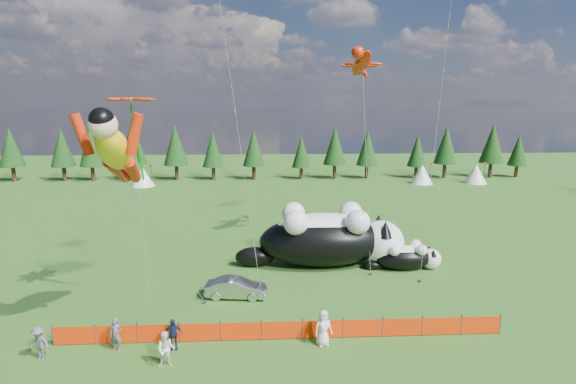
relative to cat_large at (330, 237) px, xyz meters
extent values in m
plane|color=#153A0A|center=(-3.83, -7.28, -2.08)|extent=(160.00, 160.00, 0.00)
cylinder|color=#262626|center=(-14.83, -10.28, -1.53)|extent=(0.06, 0.06, 1.10)
cylinder|color=#262626|center=(-12.83, -10.28, -1.53)|extent=(0.06, 0.06, 1.10)
cylinder|color=#262626|center=(-10.83, -10.28, -1.53)|extent=(0.06, 0.06, 1.10)
cylinder|color=#262626|center=(-8.83, -10.28, -1.53)|extent=(0.06, 0.06, 1.10)
cylinder|color=#262626|center=(-6.83, -10.28, -1.53)|extent=(0.06, 0.06, 1.10)
cylinder|color=#262626|center=(-4.83, -10.28, -1.53)|extent=(0.06, 0.06, 1.10)
cylinder|color=#262626|center=(-2.83, -10.28, -1.53)|extent=(0.06, 0.06, 1.10)
cylinder|color=#262626|center=(-0.83, -10.28, -1.53)|extent=(0.06, 0.06, 1.10)
cylinder|color=#262626|center=(1.17, -10.28, -1.53)|extent=(0.06, 0.06, 1.10)
cylinder|color=#262626|center=(3.17, -10.28, -1.53)|extent=(0.06, 0.06, 1.10)
cylinder|color=#262626|center=(5.17, -10.28, -1.53)|extent=(0.06, 0.06, 1.10)
cylinder|color=#262626|center=(7.17, -10.28, -1.53)|extent=(0.06, 0.06, 1.10)
cube|color=red|center=(-13.83, -10.28, -1.58)|extent=(2.00, 0.04, 0.90)
cube|color=red|center=(-11.83, -10.28, -1.58)|extent=(2.00, 0.04, 0.90)
cube|color=red|center=(-9.83, -10.28, -1.58)|extent=(2.00, 0.04, 0.90)
cube|color=red|center=(-7.83, -10.28, -1.58)|extent=(2.00, 0.04, 0.90)
cube|color=red|center=(-5.83, -10.28, -1.58)|extent=(2.00, 0.04, 0.90)
cube|color=red|center=(-3.83, -10.28, -1.58)|extent=(2.00, 0.04, 0.90)
cube|color=red|center=(-1.83, -10.28, -1.58)|extent=(2.00, 0.04, 0.90)
cube|color=red|center=(0.17, -10.28, -1.58)|extent=(2.00, 0.04, 0.90)
cube|color=red|center=(2.17, -10.28, -1.58)|extent=(2.00, 0.04, 0.90)
cube|color=red|center=(4.17, -10.28, -1.58)|extent=(2.00, 0.04, 0.90)
cube|color=red|center=(6.17, -10.28, -1.58)|extent=(2.00, 0.04, 0.90)
ellipsoid|color=black|center=(-0.52, 0.00, -0.26)|extent=(9.10, 4.29, 3.63)
ellipsoid|color=white|center=(-0.52, 0.00, 0.64)|extent=(6.88, 3.07, 2.22)
sphere|color=white|center=(3.71, -0.02, -0.47)|extent=(3.23, 3.23, 3.23)
sphere|color=#E55961|center=(5.08, -0.03, -0.47)|extent=(0.45, 0.45, 0.45)
ellipsoid|color=black|center=(-5.37, 0.03, -1.37)|extent=(2.83, 1.43, 1.41)
cone|color=black|center=(3.70, -0.99, 0.83)|extent=(1.13, 1.13, 1.13)
cone|color=black|center=(3.72, 0.94, 0.83)|extent=(1.13, 1.13, 1.13)
sphere|color=white|center=(1.70, 1.30, 1.45)|extent=(1.69, 1.69, 1.69)
sphere|color=white|center=(1.69, -1.32, 1.45)|extent=(1.69, 1.69, 1.69)
sphere|color=white|center=(-2.53, 1.33, 1.45)|extent=(1.69, 1.69, 1.69)
sphere|color=white|center=(-2.55, -1.29, 1.45)|extent=(1.69, 1.69, 1.69)
ellipsoid|color=black|center=(5.10, -1.10, -1.27)|extent=(4.06, 1.90, 1.62)
ellipsoid|color=white|center=(5.10, -1.10, -0.86)|extent=(3.07, 1.35, 0.99)
sphere|color=white|center=(7.00, -1.10, -1.36)|extent=(1.44, 1.44, 1.44)
sphere|color=#E55961|center=(7.61, -1.10, -1.36)|extent=(0.20, 0.20, 0.20)
ellipsoid|color=black|center=(2.94, -1.10, -1.76)|extent=(1.26, 0.63, 0.63)
cone|color=black|center=(7.00, -1.53, -0.78)|extent=(0.51, 0.51, 0.51)
cone|color=black|center=(7.00, -0.66, -0.78)|extent=(0.51, 0.51, 0.51)
sphere|color=white|center=(6.09, -0.51, -0.50)|extent=(0.76, 0.76, 0.76)
sphere|color=white|center=(6.09, -1.68, -0.50)|extent=(0.76, 0.76, 0.76)
sphere|color=white|center=(4.20, -0.51, -0.50)|extent=(0.76, 0.76, 0.76)
sphere|color=white|center=(4.20, -1.68, -0.50)|extent=(0.76, 0.76, 0.76)
imported|color=#B7B6BC|center=(-6.38, -5.23, -1.47)|extent=(3.78, 1.65, 1.21)
imported|color=#595A5E|center=(-11.64, -10.88, -1.26)|extent=(0.67, 0.51, 1.64)
imported|color=white|center=(-9.01, -12.34, -1.25)|extent=(0.82, 0.50, 1.66)
imported|color=#151D3B|center=(-9.00, -10.88, -1.31)|extent=(0.98, 0.65, 1.53)
imported|color=#595A5E|center=(-14.85, -11.50, -1.28)|extent=(1.15, 0.83, 1.61)
imported|color=white|center=(-1.87, -10.88, -1.19)|extent=(0.99, 0.77, 1.78)
cylinder|color=#595959|center=(-9.77, -8.02, 2.70)|extent=(0.03, 0.03, 10.58)
cube|color=#262626|center=(-8.19, -6.00, -2.00)|extent=(0.15, 0.15, 0.16)
cylinder|color=#595959|center=(2.67, 1.19, 5.21)|extent=(0.03, 0.03, 15.73)
cube|color=#262626|center=(2.50, -2.10, -2.00)|extent=(0.15, 0.15, 0.16)
cylinder|color=#595959|center=(-10.82, -8.28, 3.82)|extent=(0.03, 0.03, 11.82)
cube|color=#262626|center=(-10.27, -9.55, -2.00)|extent=(0.15, 0.15, 0.16)
cube|color=#1A8718|center=(-11.36, -7.01, 7.31)|extent=(0.18, 0.18, 3.97)
cylinder|color=#595959|center=(-6.18, -2.68, 7.41)|extent=(0.03, 0.03, 19.83)
cube|color=#262626|center=(-4.86, -5.74, -2.00)|extent=(0.15, 0.15, 0.16)
cylinder|color=#595959|center=(7.18, -0.36, 8.82)|extent=(0.03, 0.03, 22.66)
cube|color=#262626|center=(5.42, -3.49, -2.00)|extent=(0.15, 0.15, 0.16)
camera|label=1|loc=(-4.57, -30.58, 9.35)|focal=28.00mm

